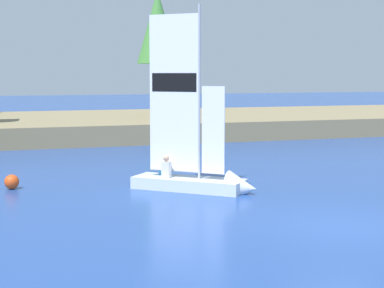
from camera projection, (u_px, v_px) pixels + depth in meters
name	position (u px, v px, depth m)	size (l,w,h in m)	color
ground_plane	(341.00, 226.00, 16.00)	(200.00, 200.00, 0.00)	#234793
shore_bank	(123.00, 125.00, 40.77)	(80.00, 14.50, 1.12)	#897A56
shoreline_tree_centre	(158.00, 28.00, 40.32)	(2.69, 2.69, 8.06)	brown
sailboat	(204.00, 174.00, 20.75)	(3.92, 3.67, 6.44)	silver
channel_buoy	(12.00, 182.00, 21.14)	(0.49, 0.49, 0.49)	#E54C19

